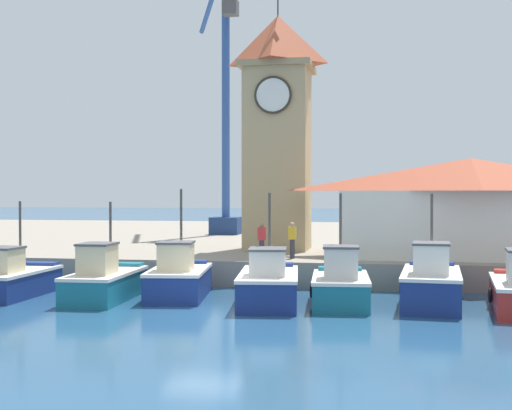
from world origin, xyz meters
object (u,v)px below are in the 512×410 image
object	(u,v)px
fishing_boat_mid_left	(104,281)
dock_worker_along_quay	(292,240)
fishing_boat_left_inner	(12,279)
port_crane_near	(225,130)
fishing_boat_center	(179,278)
dock_worker_near_tower	(262,240)
fishing_boat_right_outer	(431,284)
fishing_boat_mid_right	(269,284)
clock_tower	(278,126)
fishing_boat_right_inner	(340,285)
warehouse_right	(471,206)

from	to	relation	value
fishing_boat_mid_left	dock_worker_along_quay	size ratio (longest dim) A/B	3.01
fishing_boat_left_inner	port_crane_near	distance (m)	24.66
fishing_boat_mid_left	fishing_boat_center	size ratio (longest dim) A/B	1.04
port_crane_near	dock_worker_near_tower	distance (m)	20.00
fishing_boat_mid_left	fishing_boat_right_outer	bearing A→B (deg)	3.18
fishing_boat_left_inner	fishing_boat_mid_right	xyz separation A→B (m)	(10.18, -0.17, 0.06)
fishing_boat_mid_right	clock_tower	bearing A→B (deg)	96.54
fishing_boat_mid_left	dock_worker_along_quay	bearing A→B (deg)	43.44
fishing_boat_left_inner	clock_tower	bearing A→B (deg)	50.08
fishing_boat_center	port_crane_near	world-z (taller)	port_crane_near
fishing_boat_right_outer	dock_worker_along_quay	bearing A→B (deg)	136.51
fishing_boat_right_inner	fishing_boat_mid_left	bearing A→B (deg)	-178.33
fishing_boat_mid_right	fishing_boat_right_inner	world-z (taller)	fishing_boat_mid_right
clock_tower	dock_worker_along_quay	world-z (taller)	clock_tower
fishing_boat_center	fishing_boat_mid_right	xyz separation A→B (m)	(3.68, -1.02, -0.02)
dock_worker_along_quay	fishing_boat_right_outer	bearing A→B (deg)	-43.49
fishing_boat_left_inner	fishing_boat_mid_left	size ratio (longest dim) A/B	0.95
fishing_boat_mid_left	fishing_boat_center	distance (m)	2.81
fishing_boat_left_inner	port_crane_near	world-z (taller)	port_crane_near
fishing_boat_right_outer	warehouse_right	world-z (taller)	warehouse_right
fishing_boat_left_inner	dock_worker_near_tower	world-z (taller)	fishing_boat_left_inner
fishing_boat_mid_left	dock_worker_near_tower	xyz separation A→B (m)	(5.15, 5.31, 1.24)
fishing_boat_left_inner	warehouse_right	xyz separation A→B (m)	(18.22, 8.02, 2.75)
fishing_boat_mid_right	clock_tower	size ratio (longest dim) A/B	0.39
fishing_boat_mid_left	clock_tower	distance (m)	13.76
fishing_boat_center	port_crane_near	xyz separation A→B (m)	(-3.12, 22.33, 7.65)
fishing_boat_right_inner	warehouse_right	distance (m)	10.03
fishing_boat_left_inner	warehouse_right	bearing A→B (deg)	23.77
fishing_boat_mid_left	dock_worker_along_quay	xyz separation A→B (m)	(6.40, 6.06, 1.24)
dock_worker_near_tower	fishing_boat_mid_right	bearing A→B (deg)	-77.77
fishing_boat_mid_left	fishing_boat_right_outer	xyz separation A→B (m)	(12.09, 0.67, 0.07)
fishing_boat_right_inner	dock_worker_along_quay	distance (m)	6.43
clock_tower	fishing_boat_center	bearing A→B (deg)	-103.94
port_crane_near	dock_worker_near_tower	xyz separation A→B (m)	(5.66, -18.07, -6.43)
fishing_boat_right_outer	dock_worker_along_quay	size ratio (longest dim) A/B	3.24
port_crane_near	dock_worker_along_quay	bearing A→B (deg)	-68.24
fishing_boat_right_inner	port_crane_near	world-z (taller)	port_crane_near
fishing_boat_mid_left	fishing_boat_mid_right	xyz separation A→B (m)	(6.29, 0.03, 0.00)
fishing_boat_center	warehouse_right	world-z (taller)	warehouse_right
fishing_boat_mid_left	fishing_boat_right_inner	bearing A→B (deg)	1.67
fishing_boat_mid_left	warehouse_right	world-z (taller)	warehouse_right
fishing_boat_right_inner	fishing_boat_left_inner	bearing A→B (deg)	-179.75
fishing_boat_mid_left	warehouse_right	distance (m)	16.74
fishing_boat_left_inner	port_crane_near	size ratio (longest dim) A/B	0.24
fishing_boat_center	fishing_boat_right_outer	distance (m)	9.49
dock_worker_near_tower	dock_worker_along_quay	bearing A→B (deg)	30.97
warehouse_right	dock_worker_near_tower	xyz separation A→B (m)	(-9.18, -2.92, -1.46)
fishing_boat_right_inner	fishing_boat_right_outer	world-z (taller)	fishing_boat_right_inner
fishing_boat_mid_left	dock_worker_near_tower	world-z (taller)	fishing_boat_mid_left
clock_tower	port_crane_near	bearing A→B (deg)	113.97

